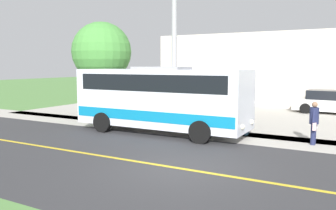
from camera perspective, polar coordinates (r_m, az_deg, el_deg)
name	(u,v)px	position (r m, az deg, el deg)	size (l,w,h in m)	color
ground_plane	(179,169)	(10.33, 1.83, -10.42)	(120.00, 120.00, 0.00)	#548442
road_surface	(179,168)	(10.33, 1.83, -10.40)	(8.00, 100.00, 0.01)	#333335
sidewalk	(234,137)	(15.01, 10.90, -5.13)	(2.40, 100.00, 0.01)	#B2ADA3
parking_lot_surface	(326,119)	(21.48, 24.56, -2.09)	(14.00, 36.00, 0.01)	#B2ADA3
road_centre_line	(179,168)	(10.33, 1.83, -10.38)	(0.16, 100.00, 0.00)	gold
shuttle_bus_front	(162,97)	(15.41, -1.07, 1.39)	(2.64, 7.87, 2.96)	silver
pedestrian_with_bags	(314,122)	(14.30, 22.94, -2.56)	(0.72, 0.34, 1.65)	#1E2347
pedestrian_waiting	(246,114)	(15.32, 12.81, -1.49)	(0.72, 0.34, 1.70)	#335972
street_light_pole	(173,41)	(15.53, 0.80, 10.53)	(1.97, 0.24, 7.37)	#9E9EA3
parked_car_near	(330,103)	(23.99, 25.21, 0.38)	(2.26, 4.52, 1.45)	white
tree_curbside	(102,52)	(21.03, -10.87, 8.57)	(3.49, 3.49, 5.56)	brown
commercial_building	(299,69)	(30.51, 20.84, 5.57)	(10.00, 20.56, 5.41)	beige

